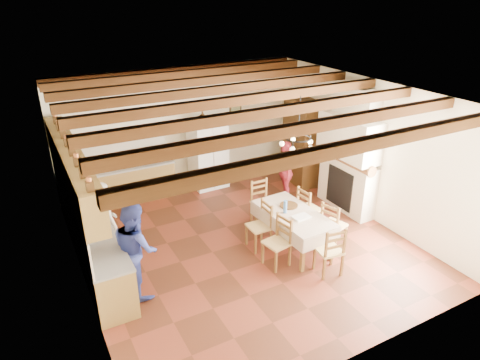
{
  "coord_description": "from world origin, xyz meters",
  "views": [
    {
      "loc": [
        -3.51,
        -6.36,
        4.7
      ],
      "look_at": [
        0.1,
        0.3,
        1.25
      ],
      "focal_mm": 32.0,
      "sensor_mm": 36.0,
      "label": 1
    }
  ],
  "objects_px": {
    "chair_left_near": "(277,242)",
    "chair_end_far": "(263,202)",
    "chair_right_far": "(309,208)",
    "refrigerator": "(208,155)",
    "chair_end_near": "(329,250)",
    "chair_right_near": "(334,224)",
    "dining_table": "(293,217)",
    "microwave": "(153,155)",
    "chair_left_far": "(259,226)",
    "person_man": "(107,223)",
    "person_woman_blue": "(136,249)",
    "person_woman_red": "(285,171)",
    "hutch": "(300,141)"
  },
  "relations": [
    {
      "from": "refrigerator",
      "to": "chair_end_far",
      "type": "distance_m",
      "value": 2.32
    },
    {
      "from": "refrigerator",
      "to": "person_woman_blue",
      "type": "height_order",
      "value": "refrigerator"
    },
    {
      "from": "chair_left_far",
      "to": "person_man",
      "type": "bearing_deg",
      "value": -108.18
    },
    {
      "from": "chair_left_far",
      "to": "person_woman_blue",
      "type": "height_order",
      "value": "person_woman_blue"
    },
    {
      "from": "dining_table",
      "to": "chair_end_near",
      "type": "bearing_deg",
      "value": -86.13
    },
    {
      "from": "refrigerator",
      "to": "person_woman_red",
      "type": "xyz_separation_m",
      "value": [
        1.25,
        -1.61,
        -0.1
      ]
    },
    {
      "from": "dining_table",
      "to": "chair_left_near",
      "type": "height_order",
      "value": "chair_left_near"
    },
    {
      "from": "chair_end_near",
      "to": "person_man",
      "type": "bearing_deg",
      "value": -24.99
    },
    {
      "from": "person_man",
      "to": "person_woman_blue",
      "type": "distance_m",
      "value": 1.08
    },
    {
      "from": "person_man",
      "to": "person_woman_blue",
      "type": "height_order",
      "value": "person_woman_blue"
    },
    {
      "from": "hutch",
      "to": "microwave",
      "type": "bearing_deg",
      "value": 170.02
    },
    {
      "from": "person_woman_blue",
      "to": "chair_right_near",
      "type": "bearing_deg",
      "value": -105.22
    },
    {
      "from": "hutch",
      "to": "chair_right_near",
      "type": "xyz_separation_m",
      "value": [
        -1.22,
        -2.86,
        -0.62
      ]
    },
    {
      "from": "person_man",
      "to": "hutch",
      "type": "bearing_deg",
      "value": -88.0
    },
    {
      "from": "chair_end_near",
      "to": "hutch",
      "type": "bearing_deg",
      "value": -109.69
    },
    {
      "from": "refrigerator",
      "to": "microwave",
      "type": "bearing_deg",
      "value": 173.02
    },
    {
      "from": "hutch",
      "to": "chair_left_near",
      "type": "xyz_separation_m",
      "value": [
        -2.55,
        -2.88,
        -0.62
      ]
    },
    {
      "from": "dining_table",
      "to": "person_woman_blue",
      "type": "bearing_deg",
      "value": 177.87
    },
    {
      "from": "chair_left_near",
      "to": "chair_end_far",
      "type": "height_order",
      "value": "same"
    },
    {
      "from": "chair_end_near",
      "to": "chair_left_near",
      "type": "bearing_deg",
      "value": -34.64
    },
    {
      "from": "chair_left_far",
      "to": "chair_end_near",
      "type": "distance_m",
      "value": 1.45
    },
    {
      "from": "chair_end_far",
      "to": "refrigerator",
      "type": "bearing_deg",
      "value": 96.12
    },
    {
      "from": "dining_table",
      "to": "person_woman_blue",
      "type": "height_order",
      "value": "person_woman_blue"
    },
    {
      "from": "chair_left_far",
      "to": "chair_right_near",
      "type": "bearing_deg",
      "value": 64.91
    },
    {
      "from": "dining_table",
      "to": "person_man",
      "type": "xyz_separation_m",
      "value": [
        -3.26,
        1.17,
        0.16
      ]
    },
    {
      "from": "refrigerator",
      "to": "chair_end_far",
      "type": "relative_size",
      "value": 1.76
    },
    {
      "from": "chair_right_near",
      "to": "refrigerator",
      "type": "bearing_deg",
      "value": -1.55
    },
    {
      "from": "refrigerator",
      "to": "hutch",
      "type": "height_order",
      "value": "hutch"
    },
    {
      "from": "refrigerator",
      "to": "chair_left_near",
      "type": "relative_size",
      "value": 1.76
    },
    {
      "from": "person_woman_red",
      "to": "chair_right_near",
      "type": "bearing_deg",
      "value": 16.91
    },
    {
      "from": "hutch",
      "to": "chair_end_near",
      "type": "xyz_separation_m",
      "value": [
        -1.87,
        -3.52,
        -0.62
      ]
    },
    {
      "from": "hutch",
      "to": "chair_right_near",
      "type": "height_order",
      "value": "hutch"
    },
    {
      "from": "chair_left_far",
      "to": "refrigerator",
      "type": "bearing_deg",
      "value": 174.15
    },
    {
      "from": "refrigerator",
      "to": "chair_end_near",
      "type": "distance_m",
      "value": 4.4
    },
    {
      "from": "refrigerator",
      "to": "chair_end_near",
      "type": "xyz_separation_m",
      "value": [
        0.33,
        -4.37,
        -0.36
      ]
    },
    {
      "from": "microwave",
      "to": "chair_end_far",
      "type": "bearing_deg",
      "value": -64.3
    },
    {
      "from": "chair_right_far",
      "to": "chair_left_near",
      "type": "bearing_deg",
      "value": 115.18
    },
    {
      "from": "hutch",
      "to": "microwave",
      "type": "distance_m",
      "value": 3.69
    },
    {
      "from": "hutch",
      "to": "dining_table",
      "type": "height_order",
      "value": "hutch"
    },
    {
      "from": "chair_end_far",
      "to": "chair_left_near",
      "type": "bearing_deg",
      "value": -111.73
    },
    {
      "from": "chair_end_near",
      "to": "chair_end_far",
      "type": "distance_m",
      "value": 2.1
    },
    {
      "from": "chair_right_near",
      "to": "dining_table",
      "type": "bearing_deg",
      "value": 47.36
    },
    {
      "from": "chair_end_near",
      "to": "chair_end_far",
      "type": "bearing_deg",
      "value": -79.06
    },
    {
      "from": "chair_end_far",
      "to": "microwave",
      "type": "bearing_deg",
      "value": 123.69
    },
    {
      "from": "refrigerator",
      "to": "person_man",
      "type": "height_order",
      "value": "refrigerator"
    },
    {
      "from": "hutch",
      "to": "chair_left_near",
      "type": "height_order",
      "value": "hutch"
    },
    {
      "from": "chair_end_far",
      "to": "chair_left_far",
      "type": "bearing_deg",
      "value": -125.25
    },
    {
      "from": "hutch",
      "to": "chair_right_far",
      "type": "bearing_deg",
      "value": -115.24
    },
    {
      "from": "person_woman_red",
      "to": "chair_right_far",
      "type": "bearing_deg",
      "value": 11.72
    },
    {
      "from": "chair_end_near",
      "to": "person_woman_blue",
      "type": "distance_m",
      "value": 3.31
    }
  ]
}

